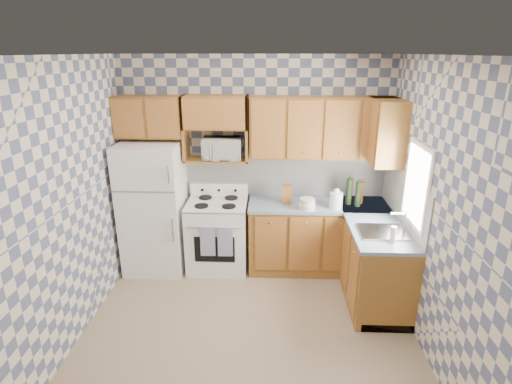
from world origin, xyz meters
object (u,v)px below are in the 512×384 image
(refrigerator, at_px, (154,208))
(microwave, at_px, (222,148))
(electric_kettle, at_px, (336,200))
(stove_body, at_px, (218,236))

(refrigerator, relative_size, microwave, 3.50)
(microwave, xyz_separation_m, electric_kettle, (1.41, -0.29, -0.56))
(refrigerator, distance_m, microwave, 1.16)
(stove_body, relative_size, electric_kettle, 4.53)
(microwave, bearing_deg, stove_body, -117.24)
(refrigerator, xyz_separation_m, electric_kettle, (2.28, -0.12, 0.18))
(refrigerator, distance_m, electric_kettle, 2.29)
(refrigerator, bearing_deg, microwave, 11.05)
(stove_body, xyz_separation_m, electric_kettle, (1.48, -0.14, 0.57))
(microwave, height_order, electric_kettle, microwave)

